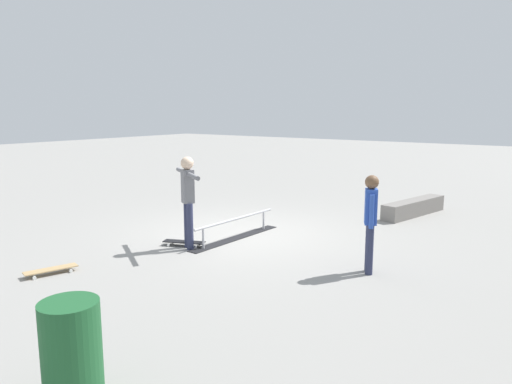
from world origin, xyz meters
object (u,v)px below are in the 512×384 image
skater_main (188,196)px  grind_rail (236,229)px  bystander_blue_shirt (370,218)px  skateboard_main (184,242)px  skate_ledge (414,208)px  loose_skateboard_natural (51,270)px  trash_bin (72,353)px

skater_main → grind_rail: bearing=-73.7°
skater_main → bystander_blue_shirt: size_ratio=1.10×
skater_main → skateboard_main: 0.95m
skate_ledge → bystander_blue_shirt: 4.75m
loose_skateboard_natural → skate_ledge: bearing=173.8°
grind_rail → skateboard_main: bearing=-23.4°
skate_ledge → trash_bin: trash_bin is taller
grind_rail → loose_skateboard_natural: 3.54m
bystander_blue_shirt → trash_bin: bearing=144.1°
skater_main → skate_ledge: bearing=-83.9°
skate_ledge → loose_skateboard_natural: size_ratio=2.77×
skate_ledge → skateboard_main: (5.22, -2.71, -0.12)m
loose_skateboard_natural → bystander_blue_shirt: bearing=143.5°
skater_main → skateboard_main: bearing=14.1°
skate_ledge → bystander_blue_shirt: bystander_blue_shirt is taller
grind_rail → bystander_blue_shirt: (0.40, 2.98, 0.70)m
loose_skateboard_natural → skateboard_main: bearing=-176.8°
trash_bin → loose_skateboard_natural: bearing=-118.8°
skater_main → bystander_blue_shirt: (-0.65, 3.27, -0.11)m
grind_rail → trash_bin: (5.17, 2.21, 0.29)m
skateboard_main → bystander_blue_shirt: size_ratio=0.52×
skater_main → loose_skateboard_natural: 2.62m
loose_skateboard_natural → grind_rail: bearing=179.6°
skate_ledge → trash_bin: 9.41m
skateboard_main → loose_skateboard_natural: (2.38, -0.60, 0.00)m
trash_bin → bystander_blue_shirt: bearing=170.7°
loose_skateboard_natural → trash_bin: bearing=78.5°
skate_ledge → skater_main: skater_main is taller
trash_bin → skater_main: bearing=-148.8°
loose_skateboard_natural → skater_main: bearing=178.6°
skateboard_main → bystander_blue_shirt: (-0.59, 3.46, 0.81)m
skateboard_main → loose_skateboard_natural: 2.45m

